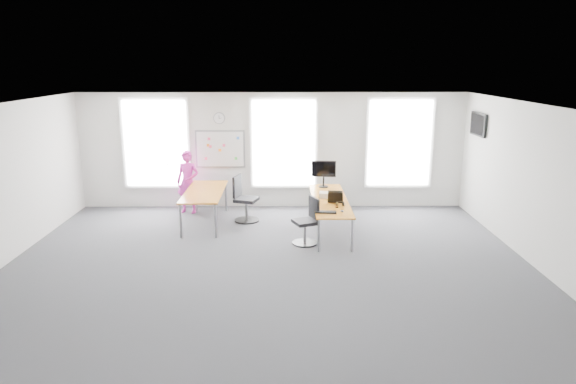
{
  "coord_description": "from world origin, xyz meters",
  "views": [
    {
      "loc": [
        0.28,
        -9.2,
        3.74
      ],
      "look_at": [
        0.38,
        1.2,
        1.1
      ],
      "focal_mm": 32.0,
      "sensor_mm": 36.0,
      "label": 1
    }
  ],
  "objects_px": {
    "person": "(188,182)",
    "headphones": "(340,204)",
    "desk_left": "(205,194)",
    "chair_right": "(308,224)",
    "monitor": "(324,171)",
    "chair_left": "(244,201)",
    "keyboard": "(326,212)",
    "desk_right": "(330,201)"
  },
  "relations": [
    {
      "from": "keyboard",
      "to": "chair_right",
      "type": "bearing_deg",
      "value": 163.63
    },
    {
      "from": "keyboard",
      "to": "monitor",
      "type": "distance_m",
      "value": 2.26
    },
    {
      "from": "chair_right",
      "to": "monitor",
      "type": "bearing_deg",
      "value": 144.31
    },
    {
      "from": "desk_right",
      "to": "chair_right",
      "type": "xyz_separation_m",
      "value": [
        -0.54,
        -0.92,
        -0.24
      ]
    },
    {
      "from": "person",
      "to": "keyboard",
      "type": "bearing_deg",
      "value": -24.77
    },
    {
      "from": "chair_right",
      "to": "chair_left",
      "type": "distance_m",
      "value": 2.18
    },
    {
      "from": "desk_left",
      "to": "headphones",
      "type": "xyz_separation_m",
      "value": [
        3.08,
        -1.04,
        0.03
      ]
    },
    {
      "from": "chair_left",
      "to": "chair_right",
      "type": "bearing_deg",
      "value": -121.15
    },
    {
      "from": "desk_right",
      "to": "desk_left",
      "type": "bearing_deg",
      "value": 170.61
    },
    {
      "from": "keyboard",
      "to": "headphones",
      "type": "height_order",
      "value": "headphones"
    },
    {
      "from": "desk_right",
      "to": "chair_left",
      "type": "xyz_separation_m",
      "value": [
        -2.0,
        0.69,
        -0.19
      ]
    },
    {
      "from": "chair_right",
      "to": "headphones",
      "type": "distance_m",
      "value": 0.86
    },
    {
      "from": "chair_left",
      "to": "person",
      "type": "relative_size",
      "value": 0.7
    },
    {
      "from": "headphones",
      "to": "monitor",
      "type": "bearing_deg",
      "value": 85.45
    },
    {
      "from": "desk_left",
      "to": "chair_right",
      "type": "distance_m",
      "value": 2.76
    },
    {
      "from": "person",
      "to": "headphones",
      "type": "xyz_separation_m",
      "value": [
        3.64,
        -1.98,
        -0.03
      ]
    },
    {
      "from": "desk_left",
      "to": "person",
      "type": "relative_size",
      "value": 1.38
    },
    {
      "from": "headphones",
      "to": "chair_right",
      "type": "bearing_deg",
      "value": -165.13
    },
    {
      "from": "desk_right",
      "to": "desk_left",
      "type": "distance_m",
      "value": 2.94
    },
    {
      "from": "desk_left",
      "to": "person",
      "type": "height_order",
      "value": "person"
    },
    {
      "from": "chair_right",
      "to": "person",
      "type": "height_order",
      "value": "person"
    },
    {
      "from": "desk_right",
      "to": "chair_left",
      "type": "relative_size",
      "value": 2.66
    },
    {
      "from": "monitor",
      "to": "desk_left",
      "type": "bearing_deg",
      "value": -161.39
    },
    {
      "from": "person",
      "to": "desk_left",
      "type": "bearing_deg",
      "value": -46.82
    },
    {
      "from": "chair_left",
      "to": "keyboard",
      "type": "distance_m",
      "value": 2.55
    },
    {
      "from": "keyboard",
      "to": "monitor",
      "type": "relative_size",
      "value": 0.66
    },
    {
      "from": "desk_left",
      "to": "keyboard",
      "type": "distance_m",
      "value": 3.14
    },
    {
      "from": "chair_right",
      "to": "chair_left",
      "type": "bearing_deg",
      "value": -160.32
    },
    {
      "from": "chair_right",
      "to": "monitor",
      "type": "distance_m",
      "value": 2.23
    },
    {
      "from": "desk_left",
      "to": "chair_right",
      "type": "relative_size",
      "value": 2.21
    },
    {
      "from": "chair_left",
      "to": "desk_left",
      "type": "bearing_deg",
      "value": 120.0
    },
    {
      "from": "desk_right",
      "to": "chair_right",
      "type": "height_order",
      "value": "chair_right"
    },
    {
      "from": "desk_right",
      "to": "headphones",
      "type": "distance_m",
      "value": 0.59
    },
    {
      "from": "chair_right",
      "to": "keyboard",
      "type": "height_order",
      "value": "chair_right"
    },
    {
      "from": "keyboard",
      "to": "monitor",
      "type": "height_order",
      "value": "monitor"
    },
    {
      "from": "desk_right",
      "to": "person",
      "type": "relative_size",
      "value": 1.86
    },
    {
      "from": "desk_right",
      "to": "person",
      "type": "distance_m",
      "value": 3.75
    },
    {
      "from": "desk_left",
      "to": "monitor",
      "type": "bearing_deg",
      "value": 13.19
    },
    {
      "from": "chair_right",
      "to": "person",
      "type": "relative_size",
      "value": 0.63
    },
    {
      "from": "chair_right",
      "to": "desk_left",
      "type": "bearing_deg",
      "value": -143.06
    },
    {
      "from": "chair_right",
      "to": "headphones",
      "type": "xyz_separation_m",
      "value": [
        0.71,
        0.36,
        0.33
      ]
    },
    {
      "from": "person",
      "to": "headphones",
      "type": "distance_m",
      "value": 4.14
    }
  ]
}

